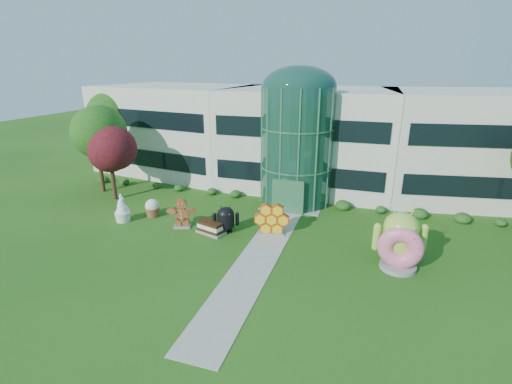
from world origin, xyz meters
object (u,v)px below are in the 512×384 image
(android_black, at_px, (226,217))
(gingerbread, at_px, (182,213))
(donut, at_px, (400,248))
(android_green, at_px, (400,234))

(android_black, xyz_separation_m, gingerbread, (-3.43, -0.21, 0.01))
(android_black, height_order, gingerbread, gingerbread)
(donut, relative_size, gingerbread, 1.12)
(donut, xyz_separation_m, gingerbread, (-15.04, 1.41, -0.24))
(android_green, distance_m, gingerbread, 15.05)
(gingerbread, bearing_deg, android_black, -13.17)
(gingerbread, bearing_deg, android_green, -18.92)
(android_black, xyz_separation_m, donut, (11.62, -1.61, 0.25))
(donut, height_order, gingerbread, donut)
(android_green, bearing_deg, donut, -102.74)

